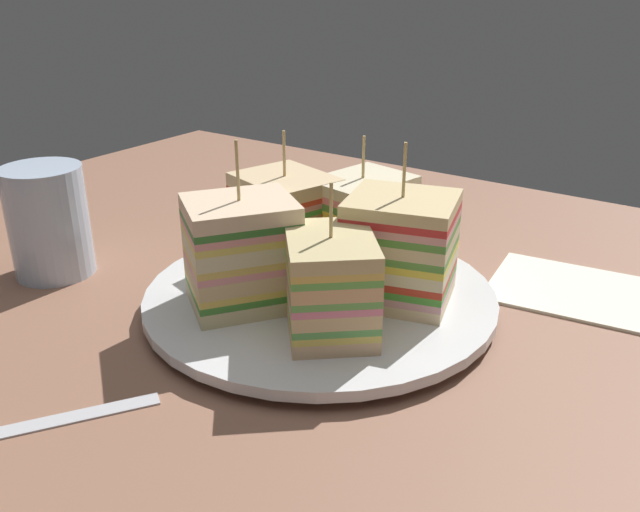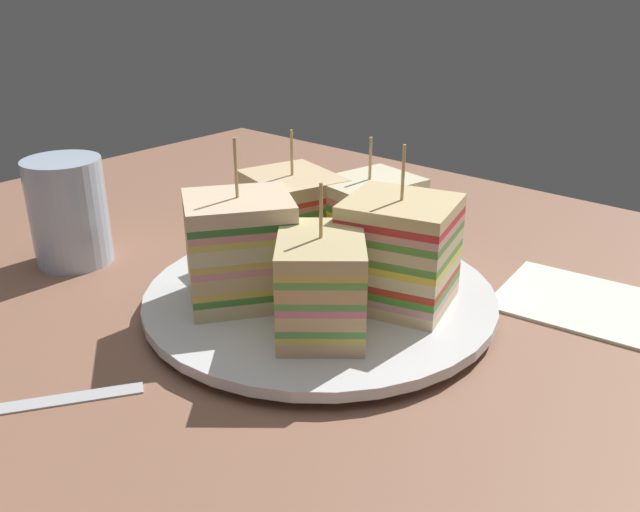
# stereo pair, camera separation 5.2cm
# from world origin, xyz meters

# --- Properties ---
(ground_plane) EXTENTS (1.06, 0.81, 0.02)m
(ground_plane) POSITION_xyz_m (0.00, 0.00, -0.01)
(ground_plane) COLOR #90624C
(plate) EXTENTS (0.28, 0.28, 0.02)m
(plate) POSITION_xyz_m (0.00, 0.00, 0.01)
(plate) COLOR white
(plate) RESTS_ON ground_plane
(sandwich_wedge_0) EXTENTS (0.09, 0.09, 0.12)m
(sandwich_wedge_0) POSITION_xyz_m (-0.05, 0.03, 0.05)
(sandwich_wedge_0) COLOR beige
(sandwich_wedge_0) RESTS_ON plate
(sandwich_wedge_1) EXTENTS (0.10, 0.10, 0.13)m
(sandwich_wedge_1) POSITION_xyz_m (-0.04, -0.05, 0.06)
(sandwich_wedge_1) COLOR beige
(sandwich_wedge_1) RESTS_ON plate
(sandwich_wedge_2) EXTENTS (0.10, 0.10, 0.11)m
(sandwich_wedge_2) POSITION_xyz_m (0.04, -0.05, 0.05)
(sandwich_wedge_2) COLOR #EABD8B
(sandwich_wedge_2) RESTS_ON plate
(sandwich_wedge_3) EXTENTS (0.09, 0.09, 0.12)m
(sandwich_wedge_3) POSITION_xyz_m (0.06, 0.02, 0.06)
(sandwich_wedge_3) COLOR beige
(sandwich_wedge_3) RESTS_ON plate
(sandwich_wedge_4) EXTENTS (0.08, 0.09, 0.11)m
(sandwich_wedge_4) POSITION_xyz_m (-0.00, 0.06, 0.05)
(sandwich_wedge_4) COLOR #D0C382
(sandwich_wedge_4) RESTS_ON plate
(chip_pile) EXTENTS (0.07, 0.07, 0.02)m
(chip_pile) POSITION_xyz_m (-0.01, 0.01, 0.02)
(chip_pile) COLOR #D3BA67
(chip_pile) RESTS_ON plate
(napkin) EXTENTS (0.14, 0.12, 0.01)m
(napkin) POSITION_xyz_m (0.16, 0.14, 0.00)
(napkin) COLOR white
(napkin) RESTS_ON ground_plane
(drinking_glass) EXTENTS (0.07, 0.07, 0.10)m
(drinking_glass) POSITION_xyz_m (-0.23, -0.08, 0.04)
(drinking_glass) COLOR silver
(drinking_glass) RESTS_ON ground_plane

